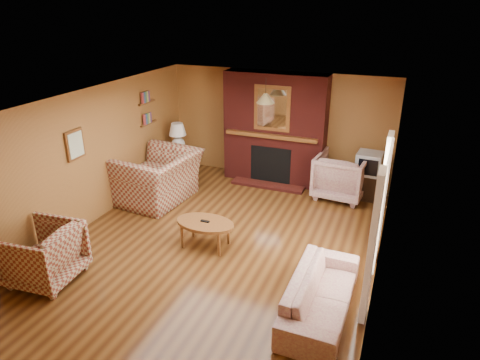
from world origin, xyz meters
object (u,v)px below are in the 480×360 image
at_px(side_table, 179,163).
at_px(tv_stand, 366,186).
at_px(plaid_armchair, 43,254).
at_px(floral_sofa, 321,294).
at_px(table_lamp, 178,135).
at_px(plaid_loveseat, 158,177).
at_px(floral_armchair, 341,176).
at_px(crt_tv, 369,163).
at_px(coffee_table, 205,225).
at_px(fireplace, 275,130).

xyz_separation_m(side_table, tv_stand, (4.15, 0.35, -0.04)).
relative_size(plaid_armchair, floral_sofa, 0.50).
xyz_separation_m(floral_sofa, table_lamp, (-4.00, 3.47, 0.69)).
relative_size(plaid_loveseat, side_table, 2.52).
distance_m(floral_sofa, floral_armchair, 3.70).
distance_m(floral_sofa, crt_tv, 3.85).
relative_size(coffee_table, crt_tv, 1.91).
bearing_deg(plaid_loveseat, plaid_armchair, 3.20).
bearing_deg(side_table, plaid_loveseat, -79.23).
bearing_deg(floral_sofa, fireplace, 25.90).
xyz_separation_m(fireplace, plaid_loveseat, (-1.85, -1.85, -0.68)).
relative_size(fireplace, crt_tv, 4.66).
xyz_separation_m(fireplace, tv_stand, (2.05, -0.18, -0.92)).
bearing_deg(plaid_loveseat, tv_stand, 118.26).
relative_size(floral_sofa, side_table, 3.06).
height_order(fireplace, plaid_loveseat, fireplace).
height_order(fireplace, floral_armchair, fireplace).
relative_size(plaid_loveseat, table_lamp, 2.39).
xyz_separation_m(floral_armchair, coffee_table, (-1.74, -2.76, -0.06)).
relative_size(floral_armchair, table_lamp, 1.57).
distance_m(plaid_loveseat, crt_tv, 4.25).
xyz_separation_m(plaid_loveseat, side_table, (-0.25, 1.31, -0.19)).
xyz_separation_m(tv_stand, crt_tv, (0.00, -0.01, 0.49)).
bearing_deg(tv_stand, floral_armchair, -161.10).
bearing_deg(coffee_table, table_lamp, 126.67).
relative_size(floral_sofa, coffee_table, 1.90).
bearing_deg(side_table, floral_armchair, 3.25).
xyz_separation_m(fireplace, side_table, (-2.10, -0.53, -0.88)).
relative_size(plaid_loveseat, crt_tv, 2.98).
xyz_separation_m(fireplace, crt_tv, (2.05, -0.19, -0.43)).
height_order(side_table, tv_stand, side_table).
distance_m(plaid_armchair, side_table, 4.24).
relative_size(fireplace, plaid_loveseat, 1.57).
relative_size(fireplace, table_lamp, 3.74).
bearing_deg(plaid_loveseat, coffee_table, 58.23).
height_order(floral_armchair, coffee_table, floral_armchair).
height_order(plaid_armchair, table_lamp, table_lamp).
bearing_deg(coffee_table, fireplace, 86.38).
height_order(fireplace, floral_sofa, fireplace).
xyz_separation_m(plaid_armchair, floral_armchair, (3.49, 4.45, 0.03)).
bearing_deg(table_lamp, plaid_loveseat, -79.23).
height_order(table_lamp, crt_tv, table_lamp).
xyz_separation_m(plaid_armchair, table_lamp, (-0.15, 4.24, 0.54)).
xyz_separation_m(floral_armchair, table_lamp, (-3.64, -0.21, 0.51)).
bearing_deg(table_lamp, side_table, 0.00).
height_order(plaid_armchair, tv_stand, plaid_armchair).
height_order(floral_sofa, table_lamp, table_lamp).
xyz_separation_m(floral_sofa, crt_tv, (0.15, 3.81, 0.48)).
distance_m(plaid_armchair, table_lamp, 4.28).
bearing_deg(fireplace, floral_sofa, -64.61).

